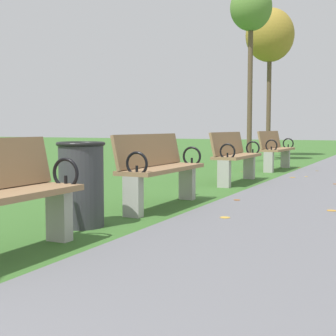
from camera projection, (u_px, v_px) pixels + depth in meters
The scene contains 7 objects.
park_bench_3 at pixel (159, 168), 6.05m from camera, with size 0.47×1.60×0.90m.
park_bench_4 at pixel (235, 156), 8.72m from camera, with size 0.49×1.61×0.90m.
park_bench_5 at pixel (275, 149), 11.40m from camera, with size 0.51×1.61×0.90m.
tree_2 at pixel (251, 11), 13.79m from camera, with size 1.17×1.17×4.98m.
tree_3 at pixel (270, 36), 16.37m from camera, with size 1.60×1.60×4.93m.
trash_bin at pixel (81, 184), 4.86m from camera, with size 0.48×0.48×0.84m.
scattered_leaves at pixel (242, 206), 6.03m from camera, with size 4.84×15.74×0.02m.
Camera 1 is at (2.22, 0.39, 0.98)m, focal length 52.68 mm.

